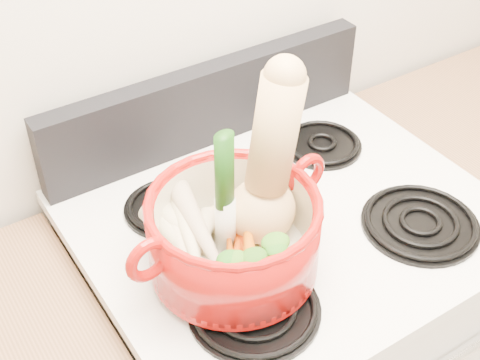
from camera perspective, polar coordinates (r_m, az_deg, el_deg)
cooktop at (r=1.31m, az=4.21°, el=-3.45°), size 0.78×0.67×0.03m
control_backsplash at (r=1.44m, az=-2.68°, el=6.47°), size 0.76×0.05×0.18m
burner_front_left at (r=1.13m, az=1.21°, el=-10.84°), size 0.22×0.22×0.02m
burner_front_right at (r=1.31m, az=15.15°, el=-3.50°), size 0.22×0.22×0.02m
burner_back_left at (r=1.31m, az=-6.13°, el=-2.24°), size 0.17×0.17×0.02m
burner_back_right at (r=1.47m, az=7.01°, el=3.13°), size 0.17×0.17×0.02m
dutch_oven at (r=1.13m, az=-0.55°, el=-4.72°), size 0.32×0.32×0.14m
pot_handle_left at (r=1.03m, az=-7.79°, el=-6.74°), size 0.08×0.03×0.08m
pot_handle_right at (r=1.18m, az=5.69°, el=0.52°), size 0.08×0.03×0.08m
squash at (r=1.09m, az=2.00°, el=1.39°), size 0.17×0.13×0.33m
leek at (r=1.08m, az=-1.31°, el=-1.22°), size 0.05×0.05×0.25m
ginger at (r=1.18m, az=-1.74°, el=-3.40°), size 0.09×0.08×0.04m
parsnip_0 at (r=1.13m, az=-4.48°, el=-5.95°), size 0.07×0.24×0.06m
parsnip_1 at (r=1.12m, az=-4.46°, el=-6.26°), size 0.08×0.22×0.06m
parsnip_2 at (r=1.13m, az=-3.87°, el=-5.00°), size 0.08×0.19×0.06m
parsnip_3 at (r=1.11m, az=-3.75°, el=-5.89°), size 0.15×0.14×0.05m
parsnip_4 at (r=1.12m, az=-4.28°, el=-4.93°), size 0.10×0.21×0.06m
parsnip_5 at (r=1.12m, az=-3.48°, el=-4.17°), size 0.08×0.25×0.07m
carrot_0 at (r=1.13m, az=0.40°, el=-5.95°), size 0.04×0.18×0.05m
carrot_1 at (r=1.10m, az=-0.42°, el=-7.28°), size 0.12×0.13×0.04m
carrot_2 at (r=1.11m, az=1.17°, el=-6.61°), size 0.05×0.15×0.04m
carrot_3 at (r=1.08m, az=-0.70°, el=-7.73°), size 0.09×0.13×0.04m
carrot_4 at (r=1.09m, az=0.86°, el=-6.37°), size 0.11×0.17×0.05m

